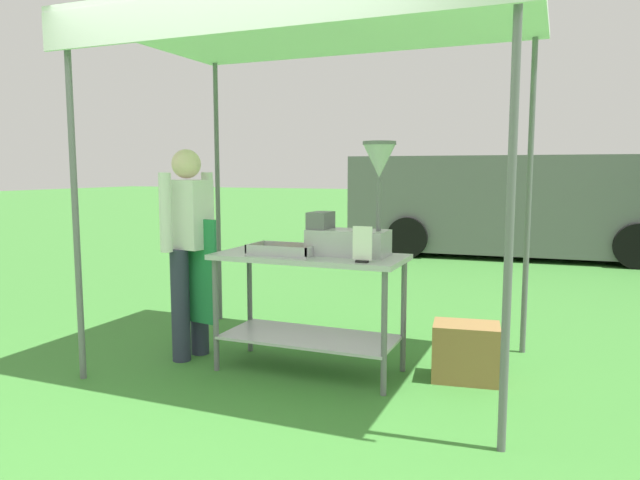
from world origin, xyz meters
TOP-DOWN VIEW (x-y plane):
  - ground_plane at (0.00, 6.00)m, footprint 70.00×70.00m
  - stall_canopy at (0.18, 1.07)m, footprint 3.02×2.00m
  - donut_cart at (0.18, 0.97)m, footprint 1.36×0.60m
  - donut_tray at (0.01, 0.92)m, footprint 0.48×0.28m
  - donut_fryer at (0.49, 1.05)m, footprint 0.61×0.28m
  - menu_sign at (0.65, 0.76)m, footprint 0.13×0.05m
  - vendor at (-0.80, 0.91)m, footprint 0.46×0.54m
  - supply_crate at (1.26, 1.21)m, footprint 0.49×0.37m
  - van_grey at (1.14, 7.77)m, footprint 5.63×2.32m

SIDE VIEW (x-z plane):
  - ground_plane at x=0.00m, z-range 0.00..0.00m
  - supply_crate at x=1.26m, z-range 0.00..0.40m
  - donut_cart at x=0.18m, z-range 0.20..1.05m
  - donut_tray at x=0.01m, z-range 0.84..0.91m
  - van_grey at x=1.14m, z-range 0.03..1.72m
  - vendor at x=-0.80m, z-range 0.10..1.71m
  - menu_sign at x=0.65m, z-range 0.84..1.08m
  - donut_fryer at x=0.49m, z-range 0.72..1.51m
  - stall_canopy at x=0.18m, z-range 1.15..3.65m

